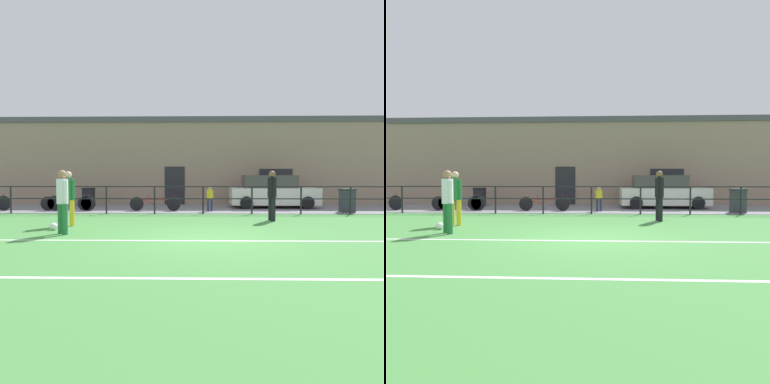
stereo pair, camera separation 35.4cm
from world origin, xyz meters
The scene contains 17 objects.
ground centered at (0.00, 0.00, -0.02)m, with size 60.00×44.00×0.04m, color #478C42.
field_line_touchline centered at (0.00, -0.25, 0.00)m, with size 36.00×0.11×0.00m, color white.
field_line_hash centered at (0.00, -3.47, 0.00)m, with size 36.00×0.11×0.00m, color white.
pavement_strip centered at (0.00, 8.50, 0.01)m, with size 48.00×5.00×0.02m, color slate.
perimeter_fence centered at (0.00, 6.00, 0.75)m, with size 36.07×0.07×1.15m.
clubhouse_facade centered at (0.00, 12.20, 2.42)m, with size 28.00×2.56×4.83m.
player_goalkeeper centered at (2.37, 3.76, 0.99)m, with size 0.30×0.47×1.74m.
player_striker centered at (-4.23, 2.32, 0.97)m, with size 0.45×0.30×1.70m.
player_winger centered at (-3.78, 0.69, 0.97)m, with size 0.37×0.36×1.71m.
soccer_ball_match centered at (-4.32, 1.40, 0.11)m, with size 0.21×0.21×0.21m, color white.
spectator_child centered at (0.31, 7.13, 0.64)m, with size 0.29×0.19×1.10m.
parked_car_red centered at (3.43, 9.05, 0.77)m, with size 4.20×1.95×1.59m.
bicycle_parked_0 centered at (-5.89, 7.20, 0.37)m, with size 2.18×0.04×0.76m.
bicycle_parked_1 centered at (-6.14, 7.20, 0.35)m, with size 2.30×0.04×0.73m.
bicycle_parked_2 centered at (-2.13, 7.20, 0.35)m, with size 2.28×0.04×0.72m.
trash_bin_0 centered at (6.20, 6.81, 0.53)m, with size 0.59×0.50×1.01m.
trash_bin_1 centered at (-5.90, 9.74, 0.50)m, with size 0.57×0.49×0.95m.
Camera 2 is at (0.24, -8.78, 1.52)m, focal length 33.77 mm.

